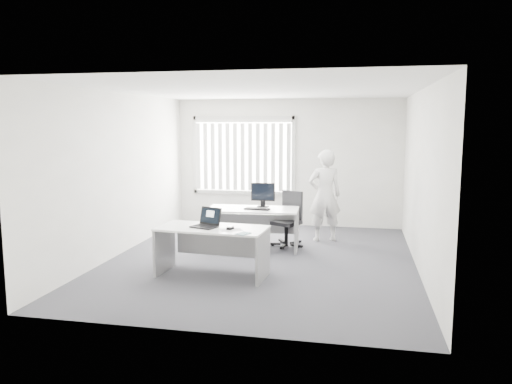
% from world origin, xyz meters
% --- Properties ---
extents(ground, '(6.00, 6.00, 0.00)m').
position_xyz_m(ground, '(0.00, 0.00, 0.00)').
color(ground, '#4C4C53').
rests_on(ground, ground).
extents(wall_back, '(5.00, 0.02, 2.80)m').
position_xyz_m(wall_back, '(0.00, 3.00, 1.40)').
color(wall_back, white).
rests_on(wall_back, ground).
extents(wall_front, '(5.00, 0.02, 2.80)m').
position_xyz_m(wall_front, '(0.00, -3.00, 1.40)').
color(wall_front, white).
rests_on(wall_front, ground).
extents(wall_left, '(0.02, 6.00, 2.80)m').
position_xyz_m(wall_left, '(-2.50, 0.00, 1.40)').
color(wall_left, white).
rests_on(wall_left, ground).
extents(wall_right, '(0.02, 6.00, 2.80)m').
position_xyz_m(wall_right, '(2.50, 0.00, 1.40)').
color(wall_right, white).
rests_on(wall_right, ground).
extents(ceiling, '(5.00, 6.00, 0.02)m').
position_xyz_m(ceiling, '(0.00, 0.00, 2.80)').
color(ceiling, white).
rests_on(ceiling, wall_back).
extents(window, '(2.32, 0.06, 1.76)m').
position_xyz_m(window, '(-1.00, 2.96, 1.55)').
color(window, '#B6B6B1').
rests_on(window, wall_back).
extents(blinds, '(2.20, 0.10, 1.50)m').
position_xyz_m(blinds, '(-1.00, 2.90, 1.52)').
color(blinds, silver).
rests_on(blinds, wall_back).
extents(desk_near, '(1.66, 0.87, 0.74)m').
position_xyz_m(desk_near, '(-0.56, -0.99, 0.53)').
color(desk_near, white).
rests_on(desk_near, ground).
extents(desk_far, '(1.67, 0.86, 0.74)m').
position_xyz_m(desk_far, '(-0.30, 0.71, 0.54)').
color(desk_far, white).
rests_on(desk_far, ground).
extents(office_chair, '(0.77, 0.77, 1.01)m').
position_xyz_m(office_chair, '(0.29, 1.08, 0.32)').
color(office_chair, black).
rests_on(office_chair, ground).
extents(person, '(0.75, 0.61, 1.77)m').
position_xyz_m(person, '(0.93, 1.62, 0.89)').
color(person, silver).
rests_on(person, ground).
extents(laptop, '(0.45, 0.43, 0.28)m').
position_xyz_m(laptop, '(-0.67, -1.02, 0.88)').
color(laptop, black).
rests_on(laptop, desk_near).
extents(paper_sheet, '(0.38, 0.33, 0.00)m').
position_xyz_m(paper_sheet, '(-0.24, -1.09, 0.74)').
color(paper_sheet, silver).
rests_on(paper_sheet, desk_near).
extents(mouse, '(0.10, 0.13, 0.05)m').
position_xyz_m(mouse, '(-0.25, -1.07, 0.76)').
color(mouse, '#B4B4B7').
rests_on(mouse, paper_sheet).
extents(booklet, '(0.22, 0.24, 0.01)m').
position_xyz_m(booklet, '(-0.00, -1.32, 0.74)').
color(booklet, white).
rests_on(booklet, desk_near).
extents(keyboard, '(0.47, 0.21, 0.02)m').
position_xyz_m(keyboard, '(-0.20, 0.60, 0.75)').
color(keyboard, black).
rests_on(keyboard, desk_far).
extents(monitor, '(0.45, 0.14, 0.45)m').
position_xyz_m(monitor, '(-0.15, 0.92, 0.97)').
color(monitor, black).
rests_on(monitor, desk_far).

